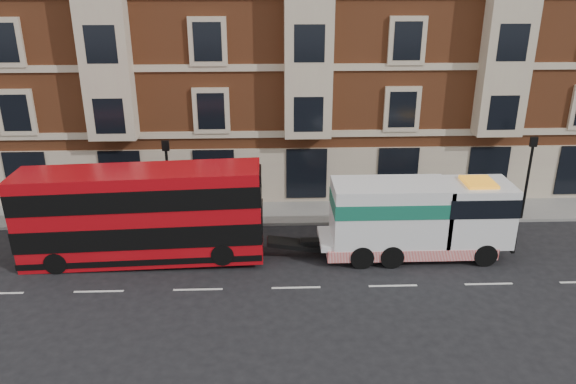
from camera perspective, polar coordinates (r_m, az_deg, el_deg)
The scene contains 8 objects.
ground at distance 23.29m, azimuth 0.82°, elevation -9.70°, with size 120.00×120.00×0.00m, color black.
sidewalk at distance 29.91m, azimuth 0.10°, elevation -2.10°, with size 90.00×3.00×0.15m, color slate.
victorian_terrace at distance 34.97m, azimuth 0.48°, elevation 18.27°, with size 45.00×12.00×20.40m.
lamp_post_west at distance 28.16m, azimuth -12.09°, elevation 1.56°, with size 0.35×0.15×4.35m.
lamp_post_east at distance 30.64m, azimuth 23.26°, elevation 1.88°, with size 0.35×0.15×4.35m.
double_decker_bus at distance 25.20m, azimuth -14.71°, elevation -2.15°, with size 10.50×2.41×4.25m.
tow_truck at distance 25.57m, azimuth 12.78°, elevation -2.57°, with size 8.41×2.49×3.50m.
pedestrian at distance 32.26m, azimuth -23.68°, elevation -0.56°, with size 0.57×0.37×1.56m, color #192732.
Camera 1 is at (-1.05, -19.87, 12.10)m, focal length 35.00 mm.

